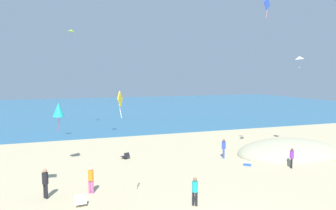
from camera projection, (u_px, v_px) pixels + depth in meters
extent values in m
plane|color=#C6B58C|center=(162.00, 167.00, 21.76)|extent=(120.00, 120.00, 0.00)
cube|color=teal|center=(101.00, 108.00, 61.05)|extent=(120.00, 60.00, 0.05)
ellipsoid|color=#B7B18E|center=(289.00, 154.00, 25.30)|extent=(9.26, 6.48, 2.45)
cube|color=white|center=(80.00, 202.00, 15.29)|extent=(0.59, 0.50, 0.03)
cube|color=white|center=(81.00, 200.00, 15.04)|extent=(0.58, 0.31, 0.44)
cylinder|color=#B7B7BC|center=(74.00, 203.00, 15.32)|extent=(0.02, 0.02, 0.16)
cylinder|color=#B7B7BC|center=(85.00, 201.00, 15.53)|extent=(0.02, 0.02, 0.16)
cube|color=black|center=(125.00, 157.00, 23.90)|extent=(0.68, 0.69, 0.03)
cube|color=black|center=(127.00, 155.00, 23.69)|extent=(0.52, 0.40, 0.36)
cylinder|color=#B7B7BC|center=(121.00, 158.00, 23.84)|extent=(0.02, 0.02, 0.15)
cylinder|color=#B7B7BC|center=(126.00, 157.00, 24.19)|extent=(0.02, 0.02, 0.15)
cube|color=#2D56B7|center=(248.00, 164.00, 22.03)|extent=(0.64, 0.60, 0.21)
cube|color=white|center=(248.00, 162.00, 22.02)|extent=(0.65, 0.62, 0.04)
cylinder|color=black|center=(45.00, 191.00, 16.15)|extent=(0.14, 0.14, 0.81)
cylinder|color=black|center=(47.00, 191.00, 16.04)|extent=(0.14, 0.14, 0.81)
cylinder|color=black|center=(45.00, 178.00, 16.02)|extent=(0.45, 0.45, 0.61)
sphere|color=#A87A5B|center=(45.00, 171.00, 15.98)|extent=(0.22, 0.22, 0.22)
cylinder|color=blue|center=(224.00, 154.00, 23.90)|extent=(0.14, 0.14, 0.77)
cylinder|color=blue|center=(223.00, 153.00, 24.07)|extent=(0.14, 0.14, 0.77)
cylinder|color=blue|center=(224.00, 145.00, 23.92)|extent=(0.41, 0.41, 0.58)
sphere|color=#846047|center=(224.00, 140.00, 23.89)|extent=(0.21, 0.21, 0.21)
cylinder|color=#D8599E|center=(90.00, 187.00, 16.79)|extent=(0.13, 0.13, 0.76)
cylinder|color=#D8599E|center=(93.00, 187.00, 16.78)|extent=(0.13, 0.13, 0.76)
cylinder|color=orange|center=(91.00, 175.00, 16.72)|extent=(0.40, 0.40, 0.57)
sphere|color=beige|center=(91.00, 169.00, 16.68)|extent=(0.21, 0.21, 0.21)
cylinder|color=black|center=(292.00, 163.00, 21.33)|extent=(0.13, 0.13, 0.72)
cylinder|color=black|center=(291.00, 163.00, 21.48)|extent=(0.13, 0.13, 0.72)
cylinder|color=purple|center=(292.00, 155.00, 21.34)|extent=(0.40, 0.40, 0.54)
sphere|color=brown|center=(292.00, 150.00, 21.31)|extent=(0.20, 0.20, 0.20)
cylinder|color=black|center=(196.00, 199.00, 15.14)|extent=(0.13, 0.13, 0.73)
cylinder|color=black|center=(193.00, 198.00, 15.21)|extent=(0.13, 0.13, 0.73)
cylinder|color=#19ADB2|center=(195.00, 187.00, 15.11)|extent=(0.41, 0.41, 0.55)
sphere|color=#846047|center=(195.00, 180.00, 15.08)|extent=(0.20, 0.20, 0.20)
pyramid|color=#99DB33|center=(72.00, 31.00, 34.97)|extent=(0.65, 0.82, 0.40)
cylinder|color=red|center=(72.00, 37.00, 35.03)|extent=(0.03, 0.03, 0.43)
cone|color=#1EADAD|center=(58.00, 110.00, 21.68)|extent=(1.20, 1.21, 1.05)
cylinder|color=red|center=(59.00, 123.00, 21.78)|extent=(0.07, 0.09, 1.18)
cube|color=blue|center=(267.00, 4.00, 21.58)|extent=(0.92, 0.56, 1.05)
cylinder|color=pink|center=(267.00, 13.00, 21.65)|extent=(0.07, 0.09, 0.65)
pyramid|color=white|center=(299.00, 58.00, 25.90)|extent=(0.86, 0.94, 0.31)
cylinder|color=#99DB33|center=(299.00, 66.00, 25.96)|extent=(0.07, 0.06, 0.42)
cube|color=yellow|center=(120.00, 99.00, 13.30)|extent=(0.35, 0.64, 0.69)
cylinder|color=white|center=(120.00, 111.00, 13.35)|extent=(0.13, 0.08, 0.62)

